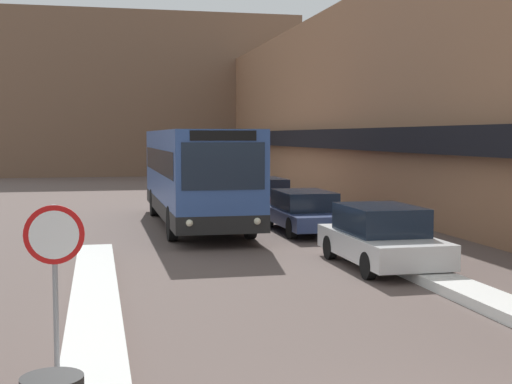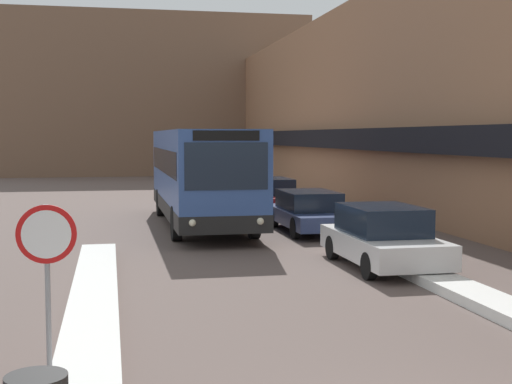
{
  "view_description": "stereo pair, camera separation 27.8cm",
  "coord_description": "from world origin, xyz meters",
  "px_view_note": "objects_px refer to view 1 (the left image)",
  "views": [
    {
      "loc": [
        -3.52,
        -5.89,
        3.18
      ],
      "look_at": [
        -0.22,
        8.84,
        1.99
      ],
      "focal_mm": 50.0,
      "sensor_mm": 36.0,
      "label": 1
    },
    {
      "loc": [
        -3.25,
        -5.95,
        3.18
      ],
      "look_at": [
        -0.22,
        8.84,
        1.99
      ],
      "focal_mm": 50.0,
      "sensor_mm": 36.0,
      "label": 2
    }
  ],
  "objects_px": {
    "parked_car_middle": "(304,211)",
    "stop_sign": "(55,254)",
    "city_bus": "(196,175)",
    "parked_car_front": "(381,237)",
    "parked_car_back": "(264,196)"
  },
  "relations": [
    {
      "from": "parked_car_middle",
      "to": "stop_sign",
      "type": "height_order",
      "value": "stop_sign"
    },
    {
      "from": "city_bus",
      "to": "parked_car_middle",
      "type": "relative_size",
      "value": 2.39
    },
    {
      "from": "city_bus",
      "to": "parked_car_front",
      "type": "distance_m",
      "value": 9.5
    },
    {
      "from": "parked_car_front",
      "to": "parked_car_middle",
      "type": "bearing_deg",
      "value": 90.0
    },
    {
      "from": "parked_car_middle",
      "to": "stop_sign",
      "type": "bearing_deg",
      "value": -118.63
    },
    {
      "from": "city_bus",
      "to": "stop_sign",
      "type": "height_order",
      "value": "city_bus"
    },
    {
      "from": "parked_car_front",
      "to": "parked_car_back",
      "type": "bearing_deg",
      "value": 90.0
    },
    {
      "from": "parked_car_middle",
      "to": "parked_car_back",
      "type": "xyz_separation_m",
      "value": [
        -0.0,
        5.88,
        0.03
      ]
    },
    {
      "from": "parked_car_back",
      "to": "stop_sign",
      "type": "distance_m",
      "value": 20.54
    },
    {
      "from": "city_bus",
      "to": "parked_car_back",
      "type": "height_order",
      "value": "city_bus"
    },
    {
      "from": "city_bus",
      "to": "parked_car_front",
      "type": "height_order",
      "value": "city_bus"
    },
    {
      "from": "parked_car_back",
      "to": "parked_car_front",
      "type": "bearing_deg",
      "value": -90.0
    },
    {
      "from": "parked_car_back",
      "to": "city_bus",
      "type": "bearing_deg",
      "value": -132.69
    },
    {
      "from": "parked_car_middle",
      "to": "parked_car_back",
      "type": "distance_m",
      "value": 5.88
    },
    {
      "from": "city_bus",
      "to": "parked_car_middle",
      "type": "xyz_separation_m",
      "value": [
        3.31,
        -2.29,
        -1.13
      ]
    }
  ]
}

